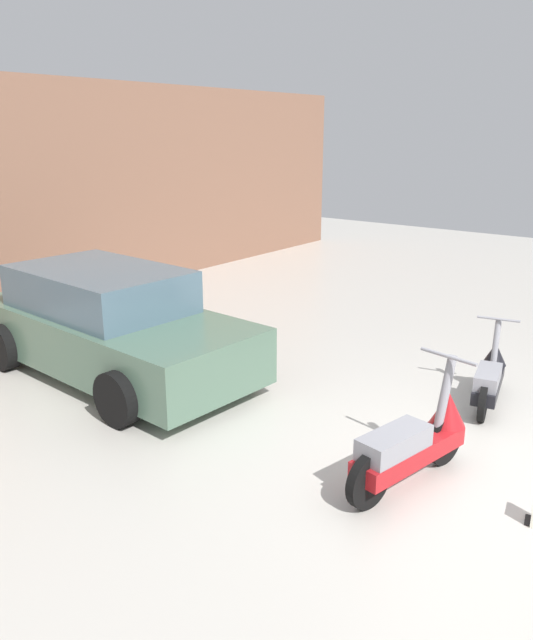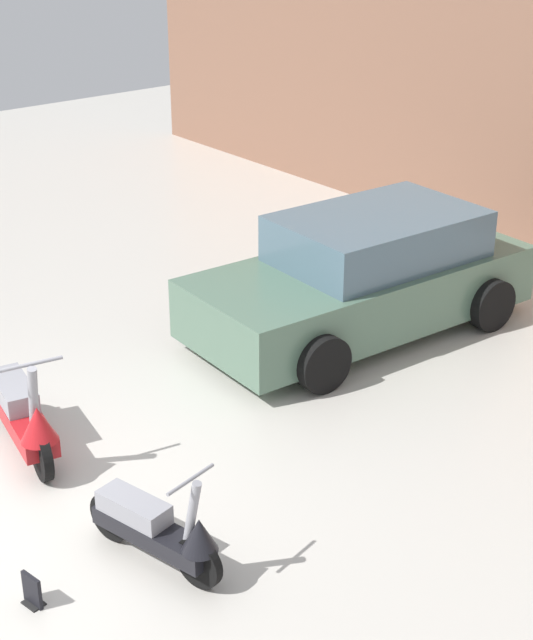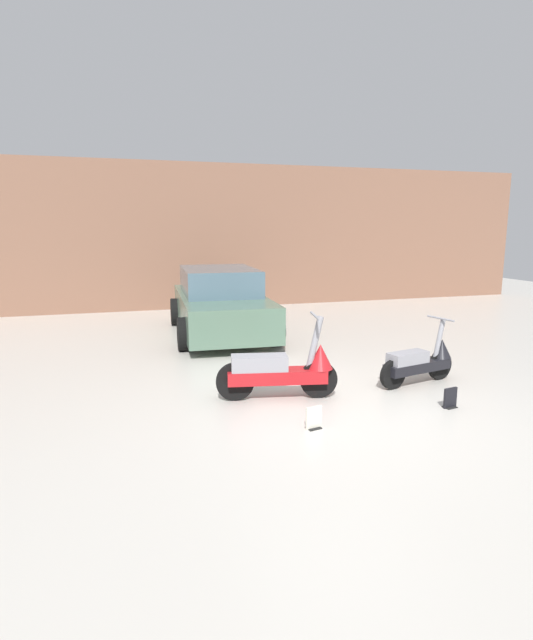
% 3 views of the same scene
% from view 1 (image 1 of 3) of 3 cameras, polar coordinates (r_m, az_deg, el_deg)
% --- Properties ---
extents(ground_plane, '(28.00, 28.00, 0.00)m').
position_cam_1_polar(ground_plane, '(6.48, 20.57, -12.74)').
color(ground_plane, beige).
extents(scooter_front_left, '(1.61, 0.66, 1.13)m').
position_cam_1_polar(scooter_front_left, '(5.89, 13.41, -10.74)').
color(scooter_front_left, black).
rests_on(scooter_front_left, ground_plane).
extents(scooter_front_right, '(1.34, 0.58, 0.95)m').
position_cam_1_polar(scooter_front_right, '(7.77, 19.74, -4.84)').
color(scooter_front_right, black).
rests_on(scooter_front_right, ground_plane).
extents(car_rear_left, '(2.16, 4.19, 1.39)m').
position_cam_1_polar(car_rear_left, '(8.36, -14.07, -0.41)').
color(car_rear_left, '#51705B').
rests_on(car_rear_left, ground_plane).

